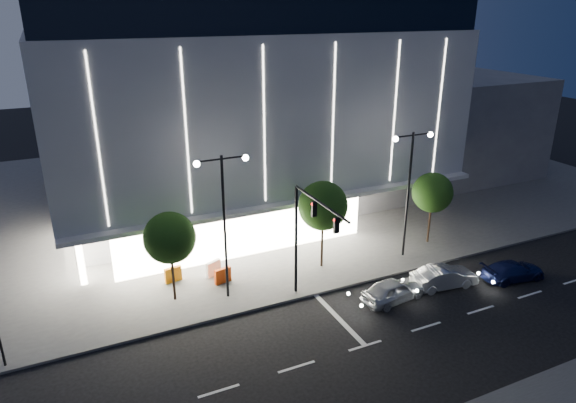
% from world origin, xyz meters
% --- Properties ---
extents(ground, '(160.00, 160.00, 0.00)m').
position_xyz_m(ground, '(0.00, 0.00, 0.00)').
color(ground, black).
rests_on(ground, ground).
extents(sidewalk_museum, '(70.00, 40.00, 0.15)m').
position_xyz_m(sidewalk_museum, '(5.00, 24.00, 0.07)').
color(sidewalk_museum, '#474747').
rests_on(sidewalk_museum, ground).
extents(museum, '(30.00, 25.80, 18.00)m').
position_xyz_m(museum, '(2.98, 22.31, 9.27)').
color(museum, '#4C4C51').
rests_on(museum, ground).
extents(annex_building, '(16.00, 20.00, 10.00)m').
position_xyz_m(annex_building, '(26.00, 24.00, 5.00)').
color(annex_building, '#4C4C51').
rests_on(annex_building, ground).
extents(traffic_mast, '(0.33, 5.89, 7.07)m').
position_xyz_m(traffic_mast, '(1.00, 3.34, 5.03)').
color(traffic_mast, black).
rests_on(traffic_mast, ground).
extents(street_lamp_west, '(3.16, 0.36, 9.00)m').
position_xyz_m(street_lamp_west, '(-3.00, 6.00, 5.96)').
color(street_lamp_west, black).
rests_on(street_lamp_west, ground).
extents(street_lamp_east, '(3.16, 0.36, 9.00)m').
position_xyz_m(street_lamp_east, '(10.00, 6.00, 5.96)').
color(street_lamp_east, black).
rests_on(street_lamp_east, ground).
extents(tree_left, '(3.02, 3.02, 5.72)m').
position_xyz_m(tree_left, '(-5.97, 7.02, 4.03)').
color(tree_left, black).
rests_on(tree_left, ground).
extents(tree_mid, '(3.25, 3.25, 6.15)m').
position_xyz_m(tree_mid, '(4.03, 7.02, 4.33)').
color(tree_mid, black).
rests_on(tree_mid, ground).
extents(tree_right, '(2.91, 2.91, 5.51)m').
position_xyz_m(tree_right, '(13.03, 7.02, 3.88)').
color(tree_right, black).
rests_on(tree_right, ground).
extents(car_lead, '(4.34, 2.18, 1.42)m').
position_xyz_m(car_lead, '(5.94, 1.54, 0.71)').
color(car_lead, '#B0B3B8').
rests_on(car_lead, ground).
extents(car_second, '(4.39, 1.99, 1.40)m').
position_xyz_m(car_second, '(9.79, 1.52, 0.70)').
color(car_second, '#B9BDC2').
rests_on(car_second, ground).
extents(car_third, '(4.43, 2.26, 1.23)m').
position_xyz_m(car_third, '(14.50, 0.39, 0.62)').
color(car_third, '#151C4E').
rests_on(car_third, ground).
extents(barrier_a, '(1.13, 0.44, 1.00)m').
position_xyz_m(barrier_a, '(-5.59, 9.14, 0.65)').
color(barrier_a, orange).
rests_on(barrier_a, sidewalk_museum).
extents(barrier_c, '(1.13, 0.46, 1.00)m').
position_xyz_m(barrier_c, '(-2.76, 7.66, 0.65)').
color(barrier_c, '#E8430C').
rests_on(barrier_c, sidewalk_museum).
extents(barrier_d, '(1.11, 0.67, 1.00)m').
position_xyz_m(barrier_d, '(-3.01, 8.86, 0.65)').
color(barrier_d, silver).
rests_on(barrier_d, sidewalk_museum).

